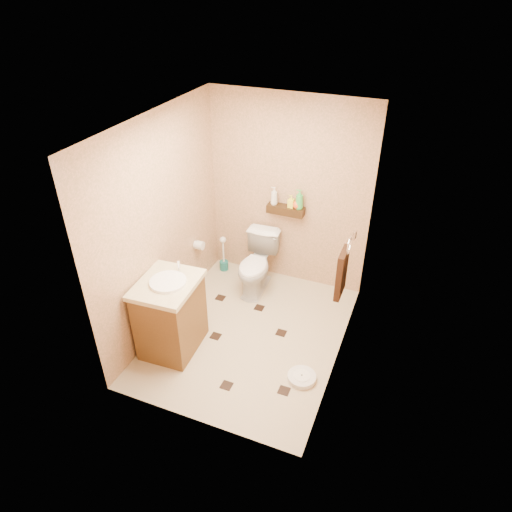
% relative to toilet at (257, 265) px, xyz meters
% --- Properties ---
extents(ground, '(2.50, 2.50, 0.00)m').
position_rel_toilet_xyz_m(ground, '(0.25, -0.83, -0.37)').
color(ground, tan).
rests_on(ground, ground).
extents(wall_back, '(2.00, 0.04, 2.40)m').
position_rel_toilet_xyz_m(wall_back, '(0.25, 0.42, 0.83)').
color(wall_back, tan).
rests_on(wall_back, ground).
extents(wall_front, '(2.00, 0.04, 2.40)m').
position_rel_toilet_xyz_m(wall_front, '(0.25, -2.08, 0.83)').
color(wall_front, tan).
rests_on(wall_front, ground).
extents(wall_left, '(0.04, 2.50, 2.40)m').
position_rel_toilet_xyz_m(wall_left, '(-0.75, -0.83, 0.83)').
color(wall_left, tan).
rests_on(wall_left, ground).
extents(wall_right, '(0.04, 2.50, 2.40)m').
position_rel_toilet_xyz_m(wall_right, '(1.25, -0.83, 0.83)').
color(wall_right, tan).
rests_on(wall_right, ground).
extents(ceiling, '(2.00, 2.50, 0.02)m').
position_rel_toilet_xyz_m(ceiling, '(0.25, -0.83, 2.03)').
color(ceiling, silver).
rests_on(ceiling, wall_back).
extents(wall_shelf, '(0.46, 0.14, 0.10)m').
position_rel_toilet_xyz_m(wall_shelf, '(0.25, 0.34, 0.65)').
color(wall_shelf, '#341F0E').
rests_on(wall_shelf, wall_back).
extents(floor_accents, '(1.33, 1.36, 0.01)m').
position_rel_toilet_xyz_m(floor_accents, '(0.25, -0.91, -0.37)').
color(floor_accents, black).
rests_on(floor_accents, ground).
extents(toilet, '(0.45, 0.75, 0.74)m').
position_rel_toilet_xyz_m(toilet, '(0.00, 0.00, 0.00)').
color(toilet, white).
rests_on(toilet, ground).
extents(vanity, '(0.61, 0.73, 0.98)m').
position_rel_toilet_xyz_m(vanity, '(-0.45, -1.30, 0.07)').
color(vanity, brown).
rests_on(vanity, ground).
extents(bathroom_scale, '(0.38, 0.38, 0.06)m').
position_rel_toilet_xyz_m(bathroom_scale, '(0.99, -1.25, -0.34)').
color(bathroom_scale, silver).
rests_on(bathroom_scale, ground).
extents(toilet_brush, '(0.12, 0.12, 0.51)m').
position_rel_toilet_xyz_m(toilet_brush, '(-0.57, 0.24, -0.19)').
color(toilet_brush, '#186260').
rests_on(toilet_brush, ground).
extents(towel_ring, '(0.12, 0.30, 0.76)m').
position_rel_toilet_xyz_m(towel_ring, '(1.16, -0.58, 0.58)').
color(towel_ring, silver).
rests_on(towel_ring, wall_right).
extents(toilet_paper, '(0.12, 0.11, 0.12)m').
position_rel_toilet_xyz_m(toilet_paper, '(-0.69, -0.18, 0.23)').
color(toilet_paper, silver).
rests_on(toilet_paper, wall_left).
extents(bottle_a, '(0.10, 0.10, 0.23)m').
position_rel_toilet_xyz_m(bottle_a, '(0.09, 0.34, 0.81)').
color(bottle_a, silver).
rests_on(bottle_a, wall_shelf).
extents(bottle_b, '(0.08, 0.07, 0.16)m').
position_rel_toilet_xyz_m(bottle_b, '(0.31, 0.34, 0.78)').
color(bottle_b, yellow).
rests_on(bottle_b, wall_shelf).
extents(bottle_c, '(0.12, 0.12, 0.14)m').
position_rel_toilet_xyz_m(bottle_c, '(0.39, 0.34, 0.77)').
color(bottle_c, '#F0561C').
rests_on(bottle_c, wall_shelf).
extents(bottle_d, '(0.11, 0.11, 0.25)m').
position_rel_toilet_xyz_m(bottle_d, '(0.41, 0.34, 0.82)').
color(bottle_d, green).
rests_on(bottle_d, wall_shelf).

